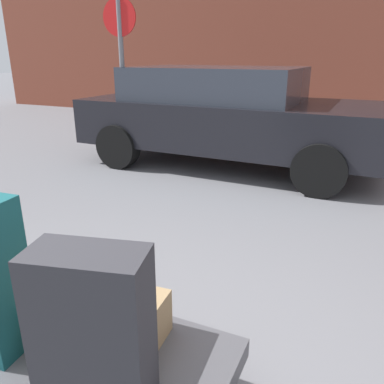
{
  "coord_description": "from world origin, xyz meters",
  "views": [
    {
      "loc": [
        1.03,
        -1.08,
        1.58
      ],
      "look_at": [
        0.0,
        1.2,
        0.69
      ],
      "focal_mm": 36.04,
      "sensor_mm": 36.0,
      "label": 1
    }
  ],
  "objects_px": {
    "suitcase_charcoal_front_right": "(93,334)",
    "no_parking_sign": "(122,66)",
    "luggage_cart": "(84,358)",
    "suitcase_tan_front_left": "(96,319)",
    "parked_car": "(227,114)"
  },
  "relations": [
    {
      "from": "suitcase_charcoal_front_right",
      "to": "no_parking_sign",
      "type": "distance_m",
      "value": 4.66
    },
    {
      "from": "luggage_cart",
      "to": "no_parking_sign",
      "type": "xyz_separation_m",
      "value": [
        -2.19,
        3.67,
        1.16
      ]
    },
    {
      "from": "suitcase_charcoal_front_right",
      "to": "no_parking_sign",
      "type": "relative_size",
      "value": 0.28
    },
    {
      "from": "suitcase_tan_front_left",
      "to": "parked_car",
      "type": "xyz_separation_m",
      "value": [
        -0.89,
        4.26,
        0.31
      ]
    },
    {
      "from": "luggage_cart",
      "to": "suitcase_tan_front_left",
      "type": "height_order",
      "value": "suitcase_tan_front_left"
    },
    {
      "from": "luggage_cart",
      "to": "suitcase_charcoal_front_right",
      "type": "height_order",
      "value": "suitcase_charcoal_front_right"
    },
    {
      "from": "suitcase_charcoal_front_right",
      "to": "parked_car",
      "type": "height_order",
      "value": "parked_car"
    },
    {
      "from": "suitcase_charcoal_front_right",
      "to": "parked_car",
      "type": "distance_m",
      "value": 4.68
    },
    {
      "from": "parked_car",
      "to": "no_parking_sign",
      "type": "bearing_deg",
      "value": -153.74
    },
    {
      "from": "suitcase_charcoal_front_right",
      "to": "parked_car",
      "type": "bearing_deg",
      "value": 89.97
    },
    {
      "from": "suitcase_tan_front_left",
      "to": "no_parking_sign",
      "type": "distance_m",
      "value": 4.34
    },
    {
      "from": "suitcase_tan_front_left",
      "to": "parked_car",
      "type": "relative_size",
      "value": 0.14
    },
    {
      "from": "suitcase_tan_front_left",
      "to": "luggage_cart",
      "type": "bearing_deg",
      "value": -117.79
    },
    {
      "from": "suitcase_charcoal_front_right",
      "to": "parked_car",
      "type": "relative_size",
      "value": 0.15
    },
    {
      "from": "suitcase_tan_front_left",
      "to": "no_parking_sign",
      "type": "xyz_separation_m",
      "value": [
        -2.22,
        3.6,
        0.98
      ]
    }
  ]
}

